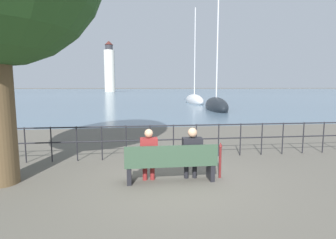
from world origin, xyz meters
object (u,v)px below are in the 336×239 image
(closed_umbrella, at_px, (220,158))
(harbor_lighthouse, at_px, (110,68))
(park_bench, at_px, (171,164))
(seated_person_right, at_px, (192,151))
(seated_person_left, at_px, (149,153))
(sailboat_0, at_px, (216,106))
(sailboat_2, at_px, (194,100))

(closed_umbrella, xyz_separation_m, harbor_lighthouse, (-13.09, 114.53, 9.88))
(park_bench, distance_m, seated_person_right, 0.57)
(seated_person_left, relative_size, seated_person_right, 1.00)
(sailboat_0, bearing_deg, sailboat_2, 95.38)
(park_bench, bearing_deg, seated_person_left, 171.08)
(seated_person_left, height_order, sailboat_2, sailboat_2)
(seated_person_right, distance_m, sailboat_0, 19.76)
(park_bench, bearing_deg, seated_person_right, 8.65)
(seated_person_left, height_order, sailboat_0, sailboat_0)
(seated_person_left, relative_size, harbor_lighthouse, 0.06)
(sailboat_0, relative_size, harbor_lighthouse, 0.51)
(closed_umbrella, relative_size, sailboat_2, 0.07)
(park_bench, height_order, sailboat_2, sailboat_2)
(seated_person_right, bearing_deg, park_bench, -171.35)
(park_bench, height_order, seated_person_left, seated_person_left)
(harbor_lighthouse, bearing_deg, closed_umbrella, -83.48)
(sailboat_0, relative_size, sailboat_2, 0.87)
(sailboat_0, distance_m, harbor_lighthouse, 98.27)
(park_bench, relative_size, closed_umbrella, 2.41)
(park_bench, xyz_separation_m, seated_person_right, (0.51, 0.08, 0.25))
(closed_umbrella, relative_size, sailboat_0, 0.08)
(park_bench, bearing_deg, closed_umbrella, 6.39)
(closed_umbrella, height_order, sailboat_2, sailboat_2)
(seated_person_left, distance_m, sailboat_0, 20.12)
(closed_umbrella, height_order, harbor_lighthouse, harbor_lighthouse)
(park_bench, xyz_separation_m, sailboat_2, (7.26, 29.36, -0.04))
(sailboat_0, height_order, harbor_lighthouse, harbor_lighthouse)
(seated_person_right, bearing_deg, sailboat_2, 77.02)
(seated_person_left, xyz_separation_m, sailboat_0, (7.51, 18.66, -0.29))
(sailboat_0, height_order, sailboat_2, sailboat_2)
(seated_person_left, xyz_separation_m, sailboat_2, (7.77, 29.28, -0.28))
(seated_person_right, distance_m, harbor_lighthouse, 115.66)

